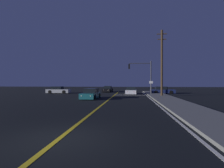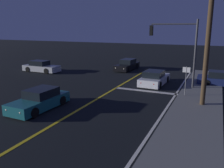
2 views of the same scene
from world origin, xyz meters
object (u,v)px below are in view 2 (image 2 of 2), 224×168
at_px(car_distant_tail_silver, 41,67).
at_px(street_sign_corner, 186,77).
at_px(car_mid_block_teal, 40,100).
at_px(traffic_signal_near_right, 179,43).
at_px(utility_pole_right, 209,29).
at_px(car_side_waiting_navy, 222,80).
at_px(car_parked_curb_black, 127,65).
at_px(car_following_oncoming_white, 154,78).

distance_m(car_distant_tail_silver, street_sign_corner, 17.96).
distance_m(car_mid_block_teal, car_distant_tail_silver, 14.06).
bearing_deg(traffic_signal_near_right, utility_pole_right, 118.75).
height_order(car_side_waiting_navy, utility_pole_right, utility_pole_right).
xyz_separation_m(car_side_waiting_navy, street_sign_corner, (-2.67, -5.21, 1.04)).
height_order(car_mid_block_teal, traffic_signal_near_right, traffic_signal_near_right).
xyz_separation_m(car_parked_curb_black, street_sign_corner, (8.35, -9.66, 1.04)).
distance_m(car_parked_curb_black, traffic_signal_near_right, 10.52).
height_order(car_distant_tail_silver, car_parked_curb_black, same).
height_order(traffic_signal_near_right, utility_pole_right, utility_pole_right).
bearing_deg(car_parked_curb_black, car_following_oncoming_white, 130.53).
xyz_separation_m(car_following_oncoming_white, car_mid_block_teal, (-5.27, -9.86, -0.00)).
bearing_deg(car_following_oncoming_white, street_sign_corner, -41.86).
distance_m(car_side_waiting_navy, car_parked_curb_black, 11.88).
distance_m(car_following_oncoming_white, car_parked_curb_black, 8.30).
height_order(car_following_oncoming_white, car_side_waiting_navy, same).
xyz_separation_m(traffic_signal_near_right, street_sign_corner, (1.14, -2.80, -2.37)).
bearing_deg(car_following_oncoming_white, traffic_signal_near_right, -6.79).
bearing_deg(car_following_oncoming_white, car_side_waiting_navy, 21.87).
height_order(car_distant_tail_silver, utility_pole_right, utility_pole_right).
bearing_deg(car_distant_tail_silver, car_side_waiting_navy, 93.74).
xyz_separation_m(car_distant_tail_silver, car_parked_curb_black, (9.11, 5.56, -0.00)).
bearing_deg(car_mid_block_teal, car_following_oncoming_white, -116.06).
bearing_deg(car_mid_block_teal, car_parked_curb_black, -88.41).
bearing_deg(car_distant_tail_silver, utility_pole_right, 73.13).
bearing_deg(car_parked_curb_black, car_distant_tail_silver, 33.73).
height_order(car_following_oncoming_white, traffic_signal_near_right, traffic_signal_near_right).
bearing_deg(car_following_oncoming_white, car_parked_curb_black, 130.66).
xyz_separation_m(car_distant_tail_silver, traffic_signal_near_right, (16.32, -1.30, 3.40)).
bearing_deg(car_following_oncoming_white, car_distant_tail_silver, 178.60).
distance_m(car_following_oncoming_white, street_sign_corner, 4.61).
relative_size(car_side_waiting_navy, street_sign_corner, 1.90).
distance_m(car_following_oncoming_white, traffic_signal_near_right, 4.00).
relative_size(utility_pole_right, street_sign_corner, 4.20).
bearing_deg(car_mid_block_teal, utility_pole_right, -151.60).
xyz_separation_m(car_following_oncoming_white, car_parked_curb_black, (-5.13, 6.52, -0.00)).
bearing_deg(car_side_waiting_navy, traffic_signal_near_right, -58.96).
xyz_separation_m(car_distant_tail_silver, car_side_waiting_navy, (20.13, 1.11, 0.00)).
bearing_deg(traffic_signal_near_right, car_following_oncoming_white, -9.24).
relative_size(car_distant_tail_silver, utility_pole_right, 0.45).
relative_size(car_parked_curb_black, traffic_signal_near_right, 0.79).
distance_m(car_side_waiting_navy, utility_pole_right, 8.51).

